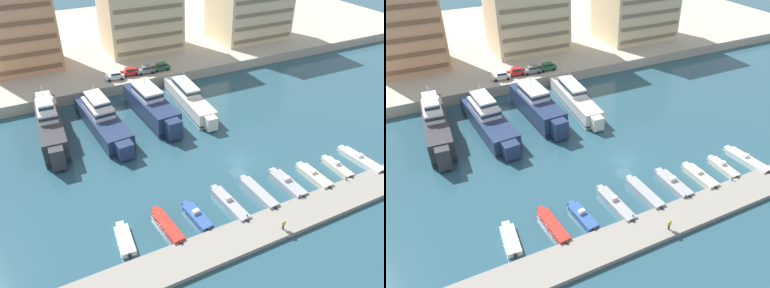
{
  "view_description": "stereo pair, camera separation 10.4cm",
  "coord_description": "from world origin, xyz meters",
  "views": [
    {
      "loc": [
        -29.05,
        -41.19,
        36.67
      ],
      "look_at": [
        -6.36,
        4.56,
        2.5
      ],
      "focal_mm": 35.0,
      "sensor_mm": 36.0,
      "label": 1
    },
    {
      "loc": [
        -28.96,
        -41.24,
        36.67
      ],
      "look_at": [
        -6.36,
        4.56,
        2.5
      ],
      "focal_mm": 35.0,
      "sensor_mm": 36.0,
      "label": 2
    }
  ],
  "objects": [
    {
      "name": "yacht_navy_mid_left",
      "position": [
        -7.51,
        20.08,
        2.39
      ],
      "size": [
        5.85,
        20.13,
        7.58
      ],
      "color": "navy",
      "rests_on": "ground"
    },
    {
      "name": "bollard_west",
      "position": [
        -6.42,
        -12.13,
        0.96
      ],
      "size": [
        0.2,
        0.2,
        0.61
      ],
      "color": "#2D2D33",
      "rests_on": "pier_dock"
    },
    {
      "name": "apartment_block_left",
      "position": [
        2.45,
        52.17,
        14.35
      ],
      "size": [
        19.36,
        13.78,
        25.95
      ],
      "color": "beige",
      "rests_on": "quay_promenade"
    },
    {
      "name": "ground_plane",
      "position": [
        0.0,
        0.0,
        0.0
      ],
      "size": [
        400.0,
        400.0,
        0.0
      ],
      "primitive_type": "plane",
      "color": "#285160"
    },
    {
      "name": "motorboat_white_far_right",
      "position": [
        17.55,
        -9.27,
        0.5
      ],
      "size": [
        2.56,
        8.52,
        1.44
      ],
      "color": "white",
      "rests_on": "ground"
    },
    {
      "name": "pier_dock",
      "position": [
        0.0,
        -14.49,
        0.32
      ],
      "size": [
        120.0,
        5.2,
        0.64
      ],
      "primitive_type": "cube",
      "color": "gray",
      "rests_on": "ground"
    },
    {
      "name": "car_grey_mid_left",
      "position": [
        -2.71,
        35.71,
        3.3
      ],
      "size": [
        4.2,
        2.13,
        1.8
      ],
      "color": "slate",
      "rests_on": "quay_promenade"
    },
    {
      "name": "motorboat_cream_right",
      "position": [
        12.72,
        -9.01,
        0.48
      ],
      "size": [
        1.65,
        6.34,
        1.44
      ],
      "color": "beige",
      "rests_on": "ground"
    },
    {
      "name": "motorboat_red_left",
      "position": [
        -16.56,
        -8.61,
        0.5
      ],
      "size": [
        2.22,
        7.55,
        1.01
      ],
      "color": "red",
      "rests_on": "ground"
    },
    {
      "name": "car_green_center_left",
      "position": [
        1.08,
        35.82,
        3.3
      ],
      "size": [
        4.15,
        2.03,
        1.8
      ],
      "color": "#2D6642",
      "rests_on": "quay_promenade"
    },
    {
      "name": "yacht_navy_left",
      "position": [
        -17.34,
        19.78,
        2.22
      ],
      "size": [
        6.43,
        22.8,
        7.97
      ],
      "color": "navy",
      "rests_on": "ground"
    },
    {
      "name": "motorboat_white_far_left",
      "position": [
        -22.23,
        -8.26,
        0.37
      ],
      "size": [
        2.27,
        6.06,
        0.82
      ],
      "color": "white",
      "rests_on": "ground"
    },
    {
      "name": "yacht_ivory_center_left",
      "position": [
        0.94,
        20.83,
        1.85
      ],
      "size": [
        4.68,
        21.91,
        6.41
      ],
      "color": "silver",
      "rests_on": "ground"
    },
    {
      "name": "apartment_block_far_left",
      "position": [
        -26.51,
        52.02,
        12.75
      ],
      "size": [
        15.71,
        13.39,
        22.72
      ],
      "color": "tan",
      "rests_on": "quay_promenade"
    },
    {
      "name": "car_red_left",
      "position": [
        -6.4,
        36.22,
        3.3
      ],
      "size": [
        4.17,
        2.07,
        1.8
      ],
      "color": "red",
      "rests_on": "quay_promenade"
    },
    {
      "name": "apartment_block_mid_left",
      "position": [
        32.91,
        48.18,
        12.56
      ],
      "size": [
        20.19,
        15.7,
        22.37
      ],
      "color": "beige",
      "rests_on": "quay_promenade"
    },
    {
      "name": "quay_promenade",
      "position": [
        0.0,
        67.44,
        1.16
      ],
      "size": [
        180.0,
        70.0,
        2.32
      ],
      "primitive_type": "cube",
      "color": "#BCB29E",
      "rests_on": "ground"
    },
    {
      "name": "motorboat_grey_center",
      "position": [
        -2.09,
        -8.53,
        0.51
      ],
      "size": [
        2.03,
        8.15,
        1.03
      ],
      "color": "#9EA3A8",
      "rests_on": "ground"
    },
    {
      "name": "motorboat_grey_center_left",
      "position": [
        -7.02,
        -8.64,
        0.49
      ],
      "size": [
        2.2,
        8.45,
        1.51
      ],
      "color": "#9EA3A8",
      "rests_on": "ground"
    },
    {
      "name": "motorboat_cream_mid_right",
      "position": [
        7.79,
        -9.15,
        0.53
      ],
      "size": [
        2.03,
        7.04,
        1.47
      ],
      "color": "beige",
      "rests_on": "ground"
    },
    {
      "name": "motorboat_grey_center_right",
      "position": [
        3.01,
        -8.73,
        0.5
      ],
      "size": [
        2.23,
        7.57,
        1.52
      ],
      "color": "#9EA3A8",
      "rests_on": "ground"
    },
    {
      "name": "car_white_far_left",
      "position": [
        -10.07,
        35.53,
        3.3
      ],
      "size": [
        4.24,
        2.23,
        1.8
      ],
      "color": "white",
      "rests_on": "quay_promenade"
    },
    {
      "name": "yacht_charcoal_far_left",
      "position": [
        -26.33,
        20.66,
        2.76
      ],
      "size": [
        5.01,
        21.22,
        9.18
      ],
      "color": "#333338",
      "rests_on": "ground"
    },
    {
      "name": "pedestrian_near_edge",
      "position": [
        -3.4,
        -15.91,
        1.62
      ],
      "size": [
        0.64,
        0.27,
        1.65
      ],
      "color": "#282D3D",
      "rests_on": "pier_dock"
    },
    {
      "name": "bollard_west_mid",
      "position": [
        2.49,
        -12.13,
        0.96
      ],
      "size": [
        0.2,
        0.2,
        0.61
      ],
      "color": "#2D2D33",
      "rests_on": "pier_dock"
    },
    {
      "name": "motorboat_blue_mid_left",
      "position": [
        -12.26,
        -8.72,
        0.46
      ],
      "size": [
        2.26,
        6.37,
        1.4
      ],
      "color": "#33569E",
      "rests_on": "ground"
    },
    {
      "name": "bollard_east_mid",
      "position": [
        11.4,
        -12.13,
        0.96
      ],
      "size": [
        0.2,
        0.2,
        0.61
      ],
      "color": "#2D2D33",
      "rests_on": "pier_dock"
    }
  ]
}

